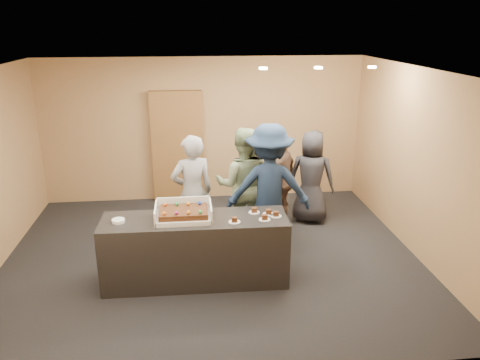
# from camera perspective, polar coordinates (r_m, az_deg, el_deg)

# --- Properties ---
(room) EXTENTS (6.04, 6.00, 2.70)m
(room) POSITION_cam_1_polar(r_m,az_deg,el_deg) (6.50, -3.63, 1.27)
(room) COLOR black
(room) RESTS_ON ground
(serving_counter) EXTENTS (2.41, 0.74, 0.90)m
(serving_counter) POSITION_cam_1_polar(r_m,az_deg,el_deg) (6.24, -5.45, -8.49)
(serving_counter) COLOR black
(serving_counter) RESTS_ON floor
(storage_cabinet) EXTENTS (0.96, 0.15, 2.11)m
(storage_cabinet) POSITION_cam_1_polar(r_m,az_deg,el_deg) (8.89, -7.63, 4.00)
(storage_cabinet) COLOR brown
(storage_cabinet) RESTS_ON floor
(cake_box) EXTENTS (0.72, 0.50, 0.21)m
(cake_box) POSITION_cam_1_polar(r_m,az_deg,el_deg) (6.06, -6.89, -4.24)
(cake_box) COLOR white
(cake_box) RESTS_ON serving_counter
(sheet_cake) EXTENTS (0.61, 0.42, 0.12)m
(sheet_cake) POSITION_cam_1_polar(r_m,az_deg,el_deg) (6.01, -6.91, -3.90)
(sheet_cake) COLOR #32190B
(sheet_cake) RESTS_ON cake_box
(plate_stack) EXTENTS (0.16, 0.16, 0.04)m
(plate_stack) POSITION_cam_1_polar(r_m,az_deg,el_deg) (6.11, -14.62, -4.83)
(plate_stack) COLOR white
(plate_stack) RESTS_ON serving_counter
(slice_a) EXTENTS (0.15, 0.15, 0.07)m
(slice_a) POSITION_cam_1_polar(r_m,az_deg,el_deg) (5.91, -0.68, -4.95)
(slice_a) COLOR white
(slice_a) RESTS_ON serving_counter
(slice_b) EXTENTS (0.15, 0.15, 0.07)m
(slice_b) POSITION_cam_1_polar(r_m,az_deg,el_deg) (6.20, 1.74, -3.79)
(slice_b) COLOR white
(slice_b) RESTS_ON serving_counter
(slice_c) EXTENTS (0.15, 0.15, 0.07)m
(slice_c) POSITION_cam_1_polar(r_m,az_deg,el_deg) (5.99, 3.02, -4.66)
(slice_c) COLOR white
(slice_c) RESTS_ON serving_counter
(slice_d) EXTENTS (0.15, 0.15, 0.07)m
(slice_d) POSITION_cam_1_polar(r_m,az_deg,el_deg) (6.16, 3.49, -3.98)
(slice_d) COLOR white
(slice_d) RESTS_ON serving_counter
(slice_e) EXTENTS (0.15, 0.15, 0.07)m
(slice_e) POSITION_cam_1_polar(r_m,az_deg,el_deg) (6.10, 4.40, -4.22)
(slice_e) COLOR white
(slice_e) RESTS_ON serving_counter
(person_server_grey) EXTENTS (0.73, 0.58, 1.76)m
(person_server_grey) POSITION_cam_1_polar(r_m,az_deg,el_deg) (6.99, -5.83, -1.56)
(person_server_grey) COLOR #98979B
(person_server_grey) RESTS_ON floor
(person_sage_man) EXTENTS (0.98, 0.82, 1.80)m
(person_sage_man) POSITION_cam_1_polar(r_m,az_deg,el_deg) (7.23, 0.39, -0.58)
(person_sage_man) COLOR gray
(person_sage_man) RESTS_ON floor
(person_navy_man) EXTENTS (1.30, 0.81, 1.93)m
(person_navy_man) POSITION_cam_1_polar(r_m,az_deg,el_deg) (6.92, 3.53, -0.99)
(person_navy_man) COLOR #192844
(person_navy_man) RESTS_ON floor
(person_brown_extra) EXTENTS (0.87, 1.00, 1.61)m
(person_brown_extra) POSITION_cam_1_polar(r_m,az_deg,el_deg) (7.75, 5.03, -0.05)
(person_brown_extra) COLOR brown
(person_brown_extra) RESTS_ON floor
(person_dark_suit) EXTENTS (0.92, 0.77, 1.60)m
(person_dark_suit) POSITION_cam_1_polar(r_m,az_deg,el_deg) (8.02, 8.69, 0.41)
(person_dark_suit) COLOR #2A292F
(person_dark_suit) RESTS_ON floor
(ceiling_spotlights) EXTENTS (1.72, 0.12, 0.03)m
(ceiling_spotlights) POSITION_cam_1_polar(r_m,az_deg,el_deg) (6.97, 9.52, 13.35)
(ceiling_spotlights) COLOR #FFEAC6
(ceiling_spotlights) RESTS_ON ceiling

